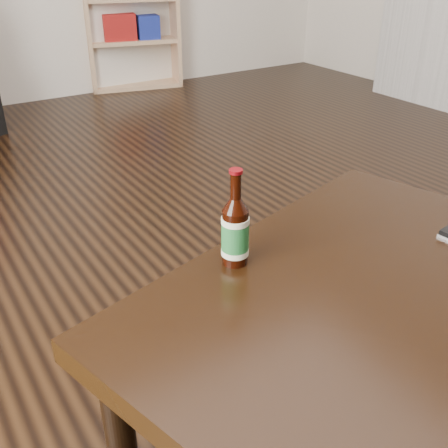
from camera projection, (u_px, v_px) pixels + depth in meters
floor at (318, 286)px, 1.87m from camera, size 5.00×6.00×0.01m
coffee_table at (352, 299)px, 1.18m from camera, size 1.25×0.92×0.42m
beer_bottle at (235, 231)px, 1.18m from camera, size 0.07×0.07×0.23m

